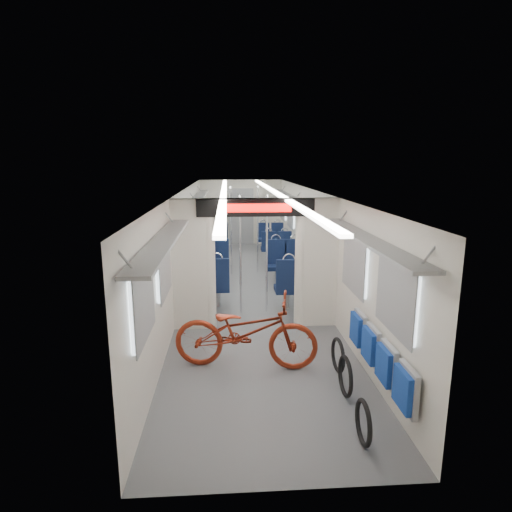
# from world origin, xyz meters

# --- Properties ---
(carriage) EXTENTS (12.00, 12.02, 2.31)m
(carriage) POSITION_xyz_m (0.00, -0.27, 1.50)
(carriage) COLOR #515456
(carriage) RESTS_ON ground
(bicycle) EXTENTS (2.14, 1.04, 1.08)m
(bicycle) POSITION_xyz_m (-0.24, -3.58, 0.54)
(bicycle) COLOR maroon
(bicycle) RESTS_ON ground
(flip_bench) EXTENTS (0.12, 2.08, 0.49)m
(flip_bench) POSITION_xyz_m (1.35, -4.52, 0.58)
(flip_bench) COLOR gray
(flip_bench) RESTS_ON carriage
(bike_hoop_a) EXTENTS (0.06, 0.50, 0.49)m
(bike_hoop_a) POSITION_xyz_m (0.90, -5.40, 0.22)
(bike_hoop_a) COLOR black
(bike_hoop_a) RESTS_ON ground
(bike_hoop_b) EXTENTS (0.06, 0.53, 0.53)m
(bike_hoop_b) POSITION_xyz_m (0.97, -4.45, 0.24)
(bike_hoop_b) COLOR black
(bike_hoop_b) RESTS_ON ground
(bike_hoop_c) EXTENTS (0.09, 0.51, 0.50)m
(bike_hoop_c) POSITION_xyz_m (1.04, -3.82, 0.23)
(bike_hoop_c) COLOR black
(bike_hoop_c) RESTS_ON ground
(seat_bay_near_left) EXTENTS (0.96, 2.30, 1.17)m
(seat_bay_near_left) POSITION_xyz_m (-0.93, 0.04, 0.57)
(seat_bay_near_left) COLOR #0C1635
(seat_bay_near_left) RESTS_ON ground
(seat_bay_near_right) EXTENTS (0.96, 2.33, 1.18)m
(seat_bay_near_right) POSITION_xyz_m (0.94, -0.16, 0.58)
(seat_bay_near_right) COLOR #0C1635
(seat_bay_near_right) RESTS_ON ground
(seat_bay_far_left) EXTENTS (0.91, 2.09, 1.10)m
(seat_bay_far_left) POSITION_xyz_m (-0.94, 3.42, 0.55)
(seat_bay_far_left) COLOR #0C1635
(seat_bay_far_left) RESTS_ON ground
(seat_bay_far_right) EXTENTS (0.88, 1.91, 1.05)m
(seat_bay_far_right) POSITION_xyz_m (0.93, 3.78, 0.52)
(seat_bay_far_right) COLOR #0C1635
(seat_bay_far_right) RESTS_ON ground
(stanchion_near_left) EXTENTS (0.04, 0.04, 2.30)m
(stanchion_near_left) POSITION_xyz_m (-0.24, -1.27, 1.15)
(stanchion_near_left) COLOR silver
(stanchion_near_left) RESTS_ON ground
(stanchion_near_right) EXTENTS (0.04, 0.04, 2.30)m
(stanchion_near_right) POSITION_xyz_m (0.27, -1.25, 1.15)
(stanchion_near_right) COLOR silver
(stanchion_near_right) RESTS_ON ground
(stanchion_far_left) EXTENTS (0.04, 0.04, 2.30)m
(stanchion_far_left) POSITION_xyz_m (-0.39, 1.70, 1.15)
(stanchion_far_left) COLOR silver
(stanchion_far_left) RESTS_ON ground
(stanchion_far_right) EXTENTS (0.04, 0.04, 2.30)m
(stanchion_far_right) POSITION_xyz_m (0.31, 1.84, 1.15)
(stanchion_far_right) COLOR silver
(stanchion_far_right) RESTS_ON ground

